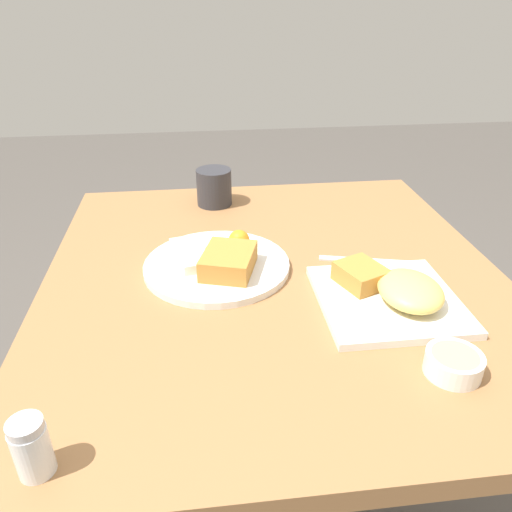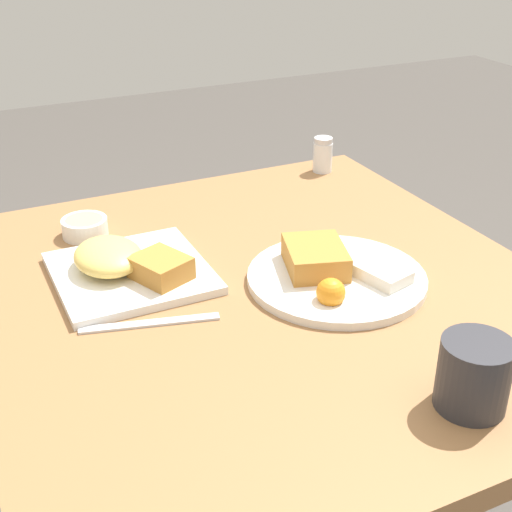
{
  "view_description": "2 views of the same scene",
  "coord_description": "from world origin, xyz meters",
  "px_view_note": "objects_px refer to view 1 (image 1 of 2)",
  "views": [
    {
      "loc": [
        -0.82,
        0.14,
        1.25
      ],
      "look_at": [
        0.01,
        0.04,
        0.79
      ],
      "focal_mm": 35.0,
      "sensor_mm": 36.0,
      "label": 1
    },
    {
      "loc": [
        0.87,
        -0.43,
        1.32
      ],
      "look_at": [
        -0.02,
        -0.01,
        0.81
      ],
      "focal_mm": 50.0,
      "sensor_mm": 36.0,
      "label": 2
    }
  ],
  "objects_px": {
    "plate_oval_far": "(218,262)",
    "sauce_ramekin": "(454,363)",
    "coffee_mug": "(214,187)",
    "plate_square_near": "(392,293)",
    "butter_knife": "(370,261)",
    "salt_shaker": "(32,450)"
  },
  "relations": [
    {
      "from": "salt_shaker",
      "to": "butter_knife",
      "type": "bearing_deg",
      "value": -51.3
    },
    {
      "from": "sauce_ramekin",
      "to": "plate_oval_far",
      "type": "bearing_deg",
      "value": 43.21
    },
    {
      "from": "plate_oval_far",
      "to": "sauce_ramekin",
      "type": "distance_m",
      "value": 0.46
    },
    {
      "from": "salt_shaker",
      "to": "coffee_mug",
      "type": "height_order",
      "value": "coffee_mug"
    },
    {
      "from": "butter_knife",
      "to": "sauce_ramekin",
      "type": "bearing_deg",
      "value": 106.62
    },
    {
      "from": "sauce_ramekin",
      "to": "coffee_mug",
      "type": "distance_m",
      "value": 0.74
    },
    {
      "from": "butter_knife",
      "to": "coffee_mug",
      "type": "relative_size",
      "value": 2.2
    },
    {
      "from": "plate_square_near",
      "to": "salt_shaker",
      "type": "xyz_separation_m",
      "value": [
        -0.28,
        0.53,
        0.01
      ]
    },
    {
      "from": "sauce_ramekin",
      "to": "salt_shaker",
      "type": "height_order",
      "value": "salt_shaker"
    },
    {
      "from": "butter_knife",
      "to": "coffee_mug",
      "type": "bearing_deg",
      "value": -34.61
    },
    {
      "from": "sauce_ramekin",
      "to": "plate_square_near",
      "type": "bearing_deg",
      "value": 7.36
    },
    {
      "from": "coffee_mug",
      "to": "salt_shaker",
      "type": "bearing_deg",
      "value": 162.61
    },
    {
      "from": "plate_oval_far",
      "to": "coffee_mug",
      "type": "xyz_separation_m",
      "value": [
        0.33,
        -0.01,
        0.03
      ]
    },
    {
      "from": "salt_shaker",
      "to": "coffee_mug",
      "type": "distance_m",
      "value": 0.81
    },
    {
      "from": "coffee_mug",
      "to": "plate_square_near",
      "type": "bearing_deg",
      "value": -149.6
    },
    {
      "from": "salt_shaker",
      "to": "coffee_mug",
      "type": "xyz_separation_m",
      "value": [
        0.77,
        -0.24,
        0.01
      ]
    },
    {
      "from": "sauce_ramekin",
      "to": "coffee_mug",
      "type": "xyz_separation_m",
      "value": [
        0.67,
        0.31,
        0.03
      ]
    },
    {
      "from": "coffee_mug",
      "to": "butter_knife",
      "type": "bearing_deg",
      "value": -138.87
    },
    {
      "from": "plate_square_near",
      "to": "plate_oval_far",
      "type": "height_order",
      "value": "plate_square_near"
    },
    {
      "from": "plate_oval_far",
      "to": "plate_square_near",
      "type": "bearing_deg",
      "value": -117.92
    },
    {
      "from": "plate_oval_far",
      "to": "salt_shaker",
      "type": "distance_m",
      "value": 0.5
    },
    {
      "from": "plate_oval_far",
      "to": "sauce_ramekin",
      "type": "relative_size",
      "value": 3.49
    }
  ]
}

